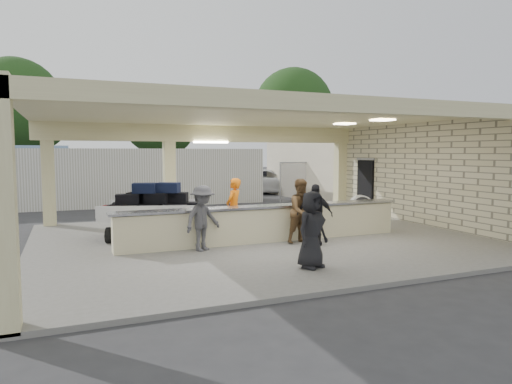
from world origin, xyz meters
name	(u,v)px	position (x,y,z in m)	size (l,w,h in m)	color
ground	(259,241)	(0.00, 0.00, 0.00)	(120.00, 120.00, 0.00)	#2C2B2E
pavilion	(256,192)	(0.21, 0.66, 1.35)	(12.01, 10.00, 3.55)	#62605B
baggage_counter	(266,223)	(0.00, -0.50, 0.59)	(8.20, 0.58, 0.98)	beige
luggage_cart	(152,208)	(-2.78, 1.10, 0.95)	(3.06, 2.43, 1.56)	silver
drum_fan	(361,207)	(4.47, 1.43, 0.59)	(0.88, 0.49, 0.92)	silver
baggage_handler	(234,208)	(-0.63, 0.30, 0.95)	(0.62, 0.34, 1.69)	orange
passenger_a	(302,211)	(0.79, -1.09, 0.96)	(0.83, 0.37, 1.71)	brown
passenger_b	(315,214)	(0.99, -1.41, 0.90)	(0.93, 0.34, 1.59)	black
passenger_c	(203,218)	(-1.91, -1.00, 0.90)	(1.04, 0.36, 1.61)	#46454A
passenger_d	(312,230)	(-0.27, -3.49, 0.91)	(0.79, 0.32, 1.61)	black
car_white_a	(268,181)	(6.37, 13.57, 0.74)	(2.47, 5.21, 1.49)	white
car_white_b	(334,178)	(11.24, 13.78, 0.81)	(1.90, 5.10, 1.61)	white
car_dark	(269,181)	(7.21, 15.19, 0.68)	(1.44, 4.08, 1.36)	black
container_white	(133,177)	(-1.99, 10.65, 1.34)	(12.37, 2.47, 2.68)	silver
fence	(378,179)	(11.00, 9.00, 1.05)	(12.06, 0.06, 2.03)	gray
tree_left	(21,108)	(-7.68, 24.16, 5.59)	(6.60, 6.30, 9.00)	#382619
tree_mid	(160,122)	(2.32, 26.16, 4.96)	(6.00, 5.60, 8.00)	#382619
tree_right	(296,111)	(14.32, 25.16, 6.21)	(7.20, 7.00, 10.00)	#382619
adjacent_building	(345,169)	(9.50, 10.00, 1.60)	(6.00, 8.00, 3.20)	beige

